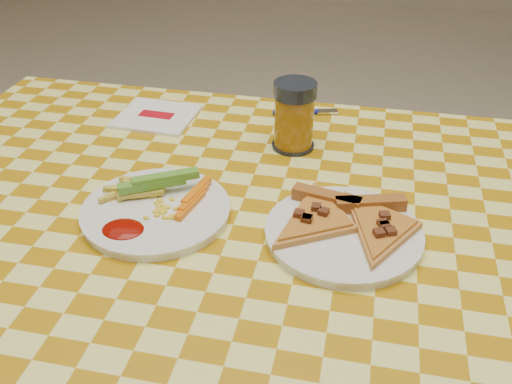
% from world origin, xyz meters
% --- Properties ---
extents(table, '(1.28, 0.88, 0.76)m').
position_xyz_m(table, '(0.00, 0.00, 0.68)').
color(table, white).
rests_on(table, ground).
extents(plate_left, '(0.24, 0.24, 0.01)m').
position_xyz_m(plate_left, '(-0.17, -0.00, 0.76)').
color(plate_left, white).
rests_on(plate_left, table).
extents(plate_right, '(0.24, 0.24, 0.01)m').
position_xyz_m(plate_right, '(0.11, 0.00, 0.76)').
color(plate_right, white).
rests_on(plate_right, table).
extents(fries_veggies, '(0.18, 0.17, 0.04)m').
position_xyz_m(fries_veggies, '(-0.18, 0.01, 0.78)').
color(fries_veggies, gold).
rests_on(fries_veggies, plate_left).
extents(pizza_slices, '(0.25, 0.22, 0.02)m').
position_xyz_m(pizza_slices, '(0.11, 0.02, 0.78)').
color(pizza_slices, gold).
rests_on(pizza_slices, plate_right).
extents(drink_glass, '(0.07, 0.07, 0.12)m').
position_xyz_m(drink_glass, '(-0.00, 0.25, 0.82)').
color(drink_glass, black).
rests_on(drink_glass, table).
extents(napkin, '(0.15, 0.14, 0.01)m').
position_xyz_m(napkin, '(-0.28, 0.30, 0.76)').
color(napkin, white).
rests_on(napkin, table).
extents(fork, '(0.13, 0.05, 0.01)m').
position_xyz_m(fork, '(0.00, 0.38, 0.76)').
color(fork, navy).
rests_on(fork, table).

